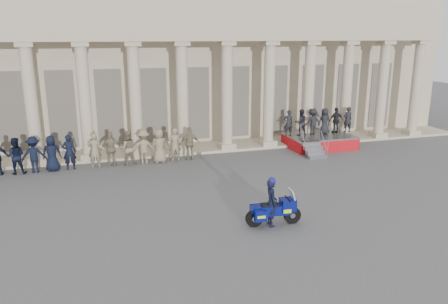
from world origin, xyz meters
TOP-DOWN VIEW (x-y plane):
  - ground at (0.00, 0.00)m, footprint 90.00×90.00m
  - building at (-0.00, 14.74)m, footprint 40.00×12.50m
  - officer_rank at (-7.03, 6.65)m, footprint 17.27×0.69m
  - reviewing_stand at (9.38, 7.14)m, footprint 4.57×3.77m
  - motorcycle at (2.43, -2.53)m, footprint 2.06×0.86m
  - rider at (2.32, -2.53)m, footprint 0.46×0.66m

SIDE VIEW (x-z plane):
  - ground at x=0.00m, z-range 0.00..0.00m
  - motorcycle at x=2.43m, z-range -0.09..1.23m
  - rider at x=2.32m, z-range -0.01..1.81m
  - officer_rank at x=-7.03m, z-range 0.00..1.82m
  - reviewing_stand at x=9.38m, z-range 0.10..2.44m
  - building at x=0.00m, z-range 0.02..9.02m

